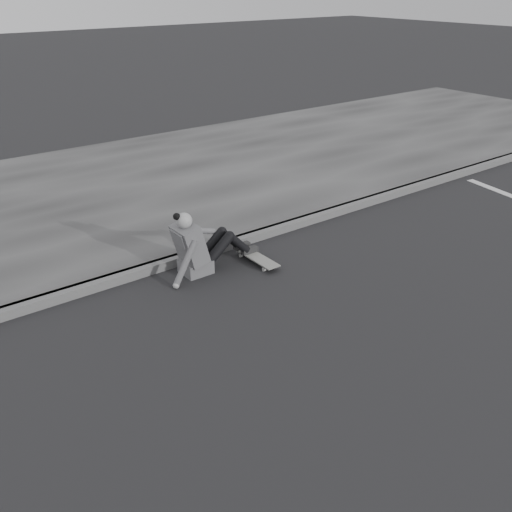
% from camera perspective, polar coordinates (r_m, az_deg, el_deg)
% --- Properties ---
extents(ground, '(80.00, 80.00, 0.00)m').
position_cam_1_polar(ground, '(6.82, 14.35, -5.23)').
color(ground, black).
rests_on(ground, ground).
extents(curb, '(24.00, 0.16, 0.12)m').
position_cam_1_polar(curb, '(8.41, 0.89, 2.31)').
color(curb, '#515151').
rests_on(curb, ground).
extents(sidewalk, '(24.00, 6.00, 0.12)m').
position_cam_1_polar(sidewalk, '(10.79, -9.07, 7.46)').
color(sidewalk, '#373737').
rests_on(sidewalk, ground).
extents(skateboard, '(0.20, 0.78, 0.09)m').
position_cam_1_polar(skateboard, '(7.64, 0.06, -0.18)').
color(skateboard, '#9A9A95').
rests_on(skateboard, ground).
extents(seated_woman, '(1.38, 0.46, 0.88)m').
position_cam_1_polar(seated_woman, '(7.33, -5.69, 1.00)').
color(seated_woman, '#515154').
rests_on(seated_woman, ground).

